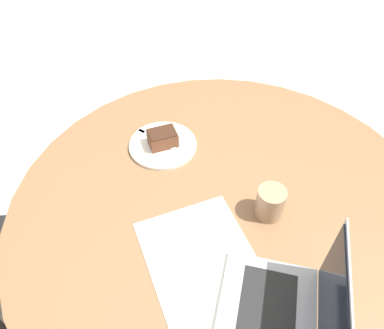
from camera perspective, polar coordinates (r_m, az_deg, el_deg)
The scene contains 8 objects.
ground_plane at distance 1.80m, azimuth 3.47°, elevation -20.27°, with size 12.00×12.00×0.00m, color #B7AD9E.
dining_table at distance 1.27m, azimuth 4.68°, elevation -9.82°, with size 1.32×1.32×0.74m.
paper_document at distance 1.03m, azimuth 1.85°, elevation -15.08°, with size 0.44×0.35×0.00m.
plate at distance 1.31m, azimuth -4.46°, elevation 2.98°, with size 0.24×0.24×0.01m.
cake_slice at distance 1.29m, azimuth -4.50°, elevation 4.03°, with size 0.09×0.11×0.06m.
fork at distance 1.33m, azimuth -5.99°, elevation 4.13°, with size 0.17×0.08×0.00m.
coffee_glass at distance 1.11m, azimuth 11.83°, elevation -5.70°, with size 0.08×0.08×0.10m.
laptop at distance 0.95m, azimuth 13.67°, elevation -22.61°, with size 0.42×0.42×0.25m.
Camera 1 is at (-0.53, 0.45, 1.66)m, focal length 35.00 mm.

